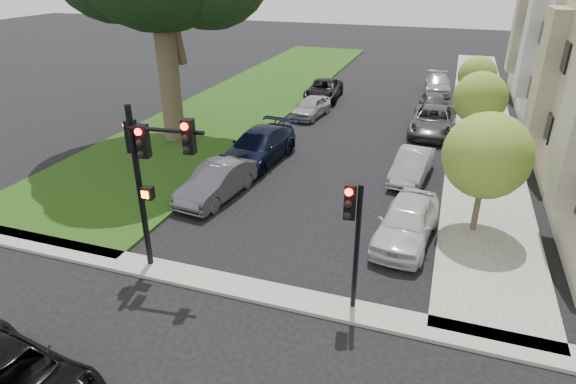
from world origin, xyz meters
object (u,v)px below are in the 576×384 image
(car_parked_5, at_px, (217,182))
(car_parked_3, at_px, (434,104))
(small_tree_c, at_px, (477,75))
(small_tree_a, at_px, (487,156))
(car_parked_0, at_px, (407,222))
(car_parked_1, at_px, (412,165))
(car_parked_2, at_px, (433,121))
(traffic_signal_secondary, at_px, (353,225))
(car_cross_near, at_px, (9,381))
(car_parked_6, at_px, (258,147))
(traffic_signal_main, at_px, (149,162))
(car_parked_4, at_px, (438,84))
(small_tree_b, at_px, (480,98))
(car_parked_7, at_px, (311,107))
(car_parked_8, at_px, (324,90))

(car_parked_5, bearing_deg, car_parked_3, 70.23)
(small_tree_c, bearing_deg, car_parked_3, -147.92)
(small_tree_a, distance_m, car_parked_0, 3.52)
(car_parked_0, bearing_deg, car_parked_1, 99.60)
(car_parked_2, height_order, car_parked_3, car_parked_2)
(traffic_signal_secondary, xyz_separation_m, car_cross_near, (-6.41, -5.68, -2.09))
(small_tree_c, height_order, car_parked_6, small_tree_c)
(small_tree_a, distance_m, car_parked_1, 5.46)
(traffic_signal_main, bearing_deg, car_parked_3, 70.96)
(car_parked_0, bearing_deg, car_parked_4, 96.29)
(car_parked_2, bearing_deg, small_tree_a, -78.17)
(car_parked_1, distance_m, car_parked_4, 17.06)
(car_cross_near, height_order, car_parked_6, car_parked_6)
(small_tree_c, distance_m, traffic_signal_secondary, 22.61)
(small_tree_c, bearing_deg, car_parked_0, -97.26)
(small_tree_b, distance_m, car_parked_2, 3.52)
(small_tree_c, height_order, car_parked_2, small_tree_c)
(car_parked_6, relative_size, car_parked_7, 1.45)
(car_parked_0, height_order, car_parked_7, car_parked_0)
(car_parked_8, bearing_deg, traffic_signal_main, -93.02)
(car_cross_near, bearing_deg, car_parked_5, 11.68)
(car_parked_3, bearing_deg, small_tree_a, -90.58)
(car_parked_0, height_order, car_parked_5, car_parked_0)
(small_tree_b, xyz_separation_m, traffic_signal_secondary, (-3.42, -15.06, 0.04))
(car_parked_1, bearing_deg, car_cross_near, -108.72)
(traffic_signal_secondary, distance_m, car_parked_0, 4.88)
(small_tree_b, height_order, car_cross_near, small_tree_b)
(small_tree_a, xyz_separation_m, car_parked_3, (-2.39, 15.08, -2.31))
(small_tree_a, distance_m, car_cross_near, 15.26)
(car_parked_0, relative_size, car_parked_5, 1.02)
(small_tree_c, bearing_deg, car_parked_4, 118.17)
(car_parked_4, height_order, car_parked_7, car_parked_7)
(car_cross_near, distance_m, car_parked_3, 27.54)
(car_parked_1, distance_m, car_parked_3, 10.94)
(car_parked_8, bearing_deg, car_parked_2, -38.31)
(traffic_signal_secondary, height_order, car_parked_6, traffic_signal_secondary)
(car_parked_2, relative_size, car_parked_4, 1.19)
(car_parked_0, height_order, car_parked_4, car_parked_0)
(small_tree_a, distance_m, small_tree_b, 9.31)
(small_tree_c, xyz_separation_m, car_parked_4, (-2.48, 4.62, -1.76))
(small_tree_a, relative_size, car_parked_1, 1.14)
(car_parked_4, bearing_deg, car_parked_3, -93.84)
(small_tree_b, xyz_separation_m, car_parked_6, (-10.05, -5.50, -1.91))
(car_parked_1, bearing_deg, car_parked_4, 95.32)
(car_parked_7, bearing_deg, car_parked_4, 58.95)
(small_tree_a, xyz_separation_m, car_parked_0, (-2.30, -1.45, -2.24))
(traffic_signal_main, height_order, car_parked_5, traffic_signal_main)
(car_parked_3, xyz_separation_m, car_parked_7, (-7.37, -3.04, -0.04))
(small_tree_a, bearing_deg, car_parked_7, 129.06)
(small_tree_c, height_order, traffic_signal_main, traffic_signal_main)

